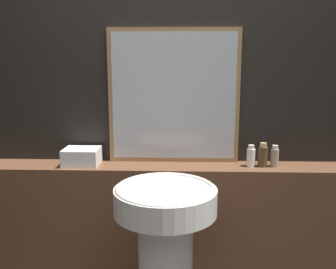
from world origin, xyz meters
The scene contains 8 objects.
wall_back centered at (0.00, 1.61, 1.25)m, with size 8.00×0.06×2.50m.
vanity_counter centered at (0.00, 1.46, 0.45)m, with size 2.45×0.24×0.91m.
pedestal_sink centered at (-0.03, 0.98, 0.58)m, with size 0.49×0.49×0.94m.
mirror centered at (0.00, 1.56, 1.31)m, with size 0.79×0.03×0.81m.
towel_stack centered at (-0.55, 1.46, 0.96)m, with size 0.21×0.18×0.10m.
shampoo_bottle centered at (0.46, 1.46, 0.97)m, with size 0.05×0.05×0.13m.
conditioner_bottle centered at (0.53, 1.46, 0.97)m, with size 0.05×0.05×0.14m.
lotion_bottle centered at (0.60, 1.46, 0.96)m, with size 0.05×0.05×0.13m.
Camera 1 is at (0.04, -0.70, 1.51)m, focal length 40.00 mm.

